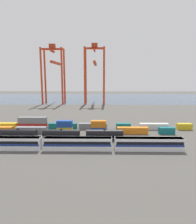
{
  "coord_description": "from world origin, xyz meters",
  "views": [
    {
      "loc": [
        15.36,
        -79.12,
        22.03
      ],
      "look_at": [
        13.72,
        26.9,
        4.1
      ],
      "focal_mm": 32.89,
      "sensor_mm": 36.0,
      "label": 1
    }
  ],
  "objects_px": {
    "gantry_crane_west": "(54,68)",
    "gantry_crane_central": "(95,68)",
    "shipping_container_12": "(93,126)",
    "shipping_container_1": "(31,130)",
    "freight_tank_row": "(40,135)",
    "passenger_train": "(78,143)",
    "shipping_container_4": "(99,130)"
  },
  "relations": [
    {
      "from": "shipping_container_4",
      "to": "gantry_crane_west",
      "type": "xyz_separation_m",
      "value": [
        -39.07,
        96.89,
        28.15
      ]
    },
    {
      "from": "shipping_container_12",
      "to": "gantry_crane_central",
      "type": "xyz_separation_m",
      "value": [
        -2.04,
        90.76,
        28.38
      ]
    },
    {
      "from": "shipping_container_4",
      "to": "gantry_crane_central",
      "type": "bearing_deg",
      "value": 92.63
    },
    {
      "from": "passenger_train",
      "to": "gantry_crane_west",
      "type": "xyz_separation_m",
      "value": [
        -32.92,
        115.53,
        27.31
      ]
    },
    {
      "from": "shipping_container_1",
      "to": "gantry_crane_west",
      "type": "bearing_deg",
      "value": 97.17
    },
    {
      "from": "shipping_container_1",
      "to": "gantry_crane_west",
      "type": "xyz_separation_m",
      "value": [
        -12.18,
        96.89,
        28.15
      ]
    },
    {
      "from": "shipping_container_4",
      "to": "gantry_crane_central",
      "type": "distance_m",
      "value": 101.83
    },
    {
      "from": "freight_tank_row",
      "to": "shipping_container_1",
      "type": "bearing_deg",
      "value": 125.15
    },
    {
      "from": "freight_tank_row",
      "to": "passenger_train",
      "type": "bearing_deg",
      "value": -34.25
    },
    {
      "from": "freight_tank_row",
      "to": "gantry_crane_central",
      "type": "distance_m",
      "value": 111.14
    },
    {
      "from": "passenger_train",
      "to": "shipping_container_1",
      "type": "bearing_deg",
      "value": 138.04
    },
    {
      "from": "shipping_container_4",
      "to": "gantry_crane_central",
      "type": "relative_size",
      "value": 0.12
    },
    {
      "from": "gantry_crane_west",
      "to": "gantry_crane_central",
      "type": "relative_size",
      "value": 0.99
    },
    {
      "from": "shipping_container_1",
      "to": "shipping_container_4",
      "type": "distance_m",
      "value": 26.89
    },
    {
      "from": "passenger_train",
      "to": "shipping_container_1",
      "type": "distance_m",
      "value": 27.9
    },
    {
      "from": "shipping_container_1",
      "to": "freight_tank_row",
      "type": "bearing_deg",
      "value": -54.85
    },
    {
      "from": "shipping_container_12",
      "to": "gantry_crane_west",
      "type": "xyz_separation_m",
      "value": [
        -36.63,
        89.96,
        28.15
      ]
    },
    {
      "from": "shipping_container_4",
      "to": "shipping_container_1",
      "type": "bearing_deg",
      "value": 180.0
    },
    {
      "from": "passenger_train",
      "to": "shipping_container_1",
      "type": "xyz_separation_m",
      "value": [
        -20.74,
        18.65,
        -0.84
      ]
    },
    {
      "from": "shipping_container_4",
      "to": "gantry_crane_west",
      "type": "distance_m",
      "value": 108.2
    },
    {
      "from": "gantry_crane_west",
      "to": "gantry_crane_central",
      "type": "height_order",
      "value": "gantry_crane_central"
    },
    {
      "from": "shipping_container_12",
      "to": "gantry_crane_west",
      "type": "distance_m",
      "value": 101.13
    },
    {
      "from": "shipping_container_4",
      "to": "gantry_crane_west",
      "type": "bearing_deg",
      "value": 111.96
    },
    {
      "from": "shipping_container_12",
      "to": "gantry_crane_central",
      "type": "distance_m",
      "value": 95.12
    },
    {
      "from": "passenger_train",
      "to": "freight_tank_row",
      "type": "relative_size",
      "value": 1.09
    },
    {
      "from": "passenger_train",
      "to": "freight_tank_row",
      "type": "xyz_separation_m",
      "value": [
        -14.62,
        9.95,
        -0.2
      ]
    },
    {
      "from": "freight_tank_row",
      "to": "gantry_crane_west",
      "type": "height_order",
      "value": "gantry_crane_west"
    },
    {
      "from": "gantry_crane_west",
      "to": "gantry_crane_central",
      "type": "distance_m",
      "value": 34.6
    },
    {
      "from": "shipping_container_1",
      "to": "shipping_container_12",
      "type": "xyz_separation_m",
      "value": [
        24.45,
        6.93,
        0.0
      ]
    },
    {
      "from": "freight_tank_row",
      "to": "gantry_crane_central",
      "type": "bearing_deg",
      "value": 81.3
    },
    {
      "from": "gantry_crane_west",
      "to": "passenger_train",
      "type": "bearing_deg",
      "value": -74.09
    },
    {
      "from": "passenger_train",
      "to": "shipping_container_12",
      "type": "distance_m",
      "value": 25.86
    }
  ]
}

